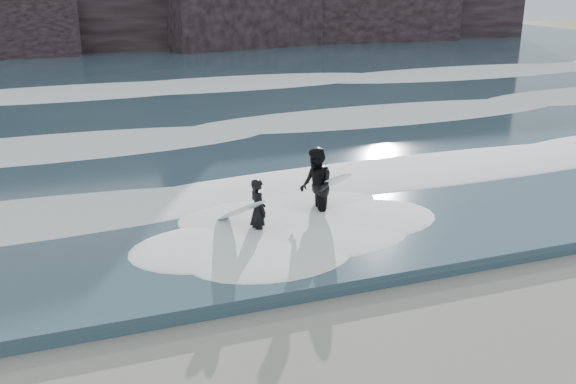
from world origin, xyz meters
name	(u,v)px	position (x,y,z in m)	size (l,w,h in m)	color
ground	(452,383)	(0.00, 0.00, 0.00)	(120.00, 120.00, 0.00)	olive
sea	(151,81)	(0.00, 29.00, 0.15)	(90.00, 52.00, 0.30)	#2C4453
foam_near	(264,182)	(0.00, 9.00, 0.40)	(60.00, 3.20, 0.20)	white
foam_mid	(205,126)	(0.00, 16.00, 0.42)	(60.00, 4.00, 0.24)	white
foam_far	(163,87)	(0.00, 25.00, 0.45)	(60.00, 4.80, 0.30)	white
surfer_left	(253,211)	(-1.22, 6.08, 0.76)	(1.17, 1.99, 1.50)	black
surfer_right	(317,186)	(0.57, 6.63, 0.95)	(1.13, 1.88, 1.90)	black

